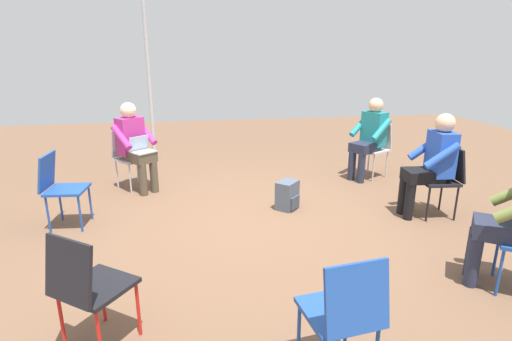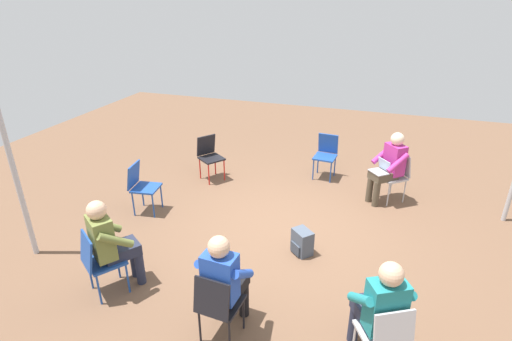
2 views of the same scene
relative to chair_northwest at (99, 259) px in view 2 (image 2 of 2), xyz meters
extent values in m
plane|color=brown|center=(1.98, -1.68, -0.50)|extent=(14.41, 14.41, 0.00)
cube|color=#1E4799|center=(0.06, -0.04, -0.06)|extent=(0.56, 0.56, 0.03)
cylinder|color=#1E4799|center=(0.30, 0.00, -0.29)|extent=(0.02, 0.02, 0.42)
cylinder|color=#1E4799|center=(0.10, -0.28, -0.29)|extent=(0.02, 0.02, 0.42)
cylinder|color=#1E4799|center=(0.02, 0.19, -0.29)|extent=(0.02, 0.02, 0.42)
cylinder|color=#1E4799|center=(-0.18, -0.08, -0.29)|extent=(0.02, 0.02, 0.42)
cube|color=#1E4799|center=(-0.10, 0.07, 0.15)|extent=(0.29, 0.36, 0.40)
cube|color=black|center=(-0.15, -1.61, -0.06)|extent=(0.43, 0.43, 0.03)
cylinder|color=black|center=(0.03, -1.45, -0.29)|extent=(0.02, 0.02, 0.42)
cylinder|color=black|center=(0.01, -1.79, -0.29)|extent=(0.02, 0.02, 0.42)
cylinder|color=black|center=(-0.31, -1.43, -0.29)|extent=(0.02, 0.02, 0.42)
cylinder|color=black|center=(-0.33, -1.77, -0.29)|extent=(0.02, 0.02, 0.42)
cube|color=black|center=(-0.34, -1.60, 0.15)|extent=(0.12, 0.39, 0.40)
cube|color=#B7B7BC|center=(3.55, -3.21, -0.06)|extent=(0.56, 0.56, 0.03)
cylinder|color=#B7B7BC|center=(3.31, -3.19, -0.29)|extent=(0.02, 0.02, 0.42)
cylinder|color=#B7B7BC|center=(3.57, -2.97, -0.29)|extent=(0.02, 0.02, 0.42)
cylinder|color=#B7B7BC|center=(3.53, -3.44, -0.29)|extent=(0.02, 0.02, 0.42)
cylinder|color=#B7B7BC|center=(3.79, -3.22, -0.29)|extent=(0.02, 0.02, 0.42)
cube|color=#B7B7BC|center=(3.68, -3.35, 0.15)|extent=(0.35, 0.32, 0.40)
cube|color=#1E4799|center=(4.09, -1.97, -0.06)|extent=(0.43, 0.43, 0.03)
cylinder|color=#1E4799|center=(3.91, -2.13, -0.29)|extent=(0.02, 0.02, 0.42)
cylinder|color=#1E4799|center=(3.94, -1.79, -0.29)|extent=(0.02, 0.02, 0.42)
cylinder|color=#1E4799|center=(4.25, -2.15, -0.29)|extent=(0.02, 0.02, 0.42)
cylinder|color=#1E4799|center=(4.28, -1.82, -0.29)|extent=(0.02, 0.02, 0.42)
cube|color=#1E4799|center=(4.28, -1.99, 0.15)|extent=(0.13, 0.39, 0.40)
cube|color=black|center=(3.34, 0.07, -0.06)|extent=(0.56, 0.56, 0.03)
cylinder|color=red|center=(3.38, -0.17, -0.29)|extent=(0.02, 0.02, 0.42)
cylinder|color=red|center=(3.11, 0.03, -0.29)|extent=(0.02, 0.02, 0.42)
cylinder|color=red|center=(3.58, 0.11, -0.29)|extent=(0.02, 0.02, 0.42)
cylinder|color=red|center=(3.30, 0.31, -0.29)|extent=(0.02, 0.02, 0.42)
cube|color=black|center=(3.45, 0.22, 0.15)|extent=(0.36, 0.30, 0.40)
cube|color=#B7B7BC|center=(-0.05, -3.18, -0.06)|extent=(0.54, 0.54, 0.03)
cylinder|color=#B7B7BC|center=(0.02, -2.95, -0.29)|extent=(0.02, 0.02, 0.42)
cylinder|color=#B7B7BC|center=(0.18, -3.25, -0.29)|extent=(0.02, 0.02, 0.42)
cube|color=#B7B7BC|center=(-0.22, -3.27, 0.15)|extent=(0.27, 0.38, 0.40)
cube|color=#1E4799|center=(1.87, 0.57, -0.06)|extent=(0.45, 0.45, 0.03)
cylinder|color=#1E4799|center=(2.07, 0.42, -0.29)|extent=(0.02, 0.02, 0.42)
cylinder|color=#1E4799|center=(1.73, 0.37, -0.29)|extent=(0.02, 0.02, 0.42)
cylinder|color=#1E4799|center=(2.02, 0.76, -0.29)|extent=(0.02, 0.02, 0.42)
cylinder|color=#1E4799|center=(1.68, 0.71, -0.29)|extent=(0.02, 0.02, 0.42)
cube|color=#1E4799|center=(1.85, 0.75, 0.15)|extent=(0.39, 0.15, 0.40)
cylinder|color=#4C4233|center=(3.25, -2.99, -0.27)|extent=(0.11, 0.11, 0.45)
cylinder|color=#4C4233|center=(3.39, -2.87, -0.27)|extent=(0.11, 0.11, 0.45)
cube|color=#4C4233|center=(3.43, -3.06, 0.01)|extent=(0.50, 0.51, 0.14)
cube|color=#B22D84|center=(3.55, -3.21, 0.27)|extent=(0.40, 0.39, 0.52)
sphere|color=beige|center=(3.55, -3.21, 0.63)|extent=(0.22, 0.22, 0.22)
cylinder|color=#B22D84|center=(3.34, -3.26, 0.30)|extent=(0.32, 0.36, 0.31)
cylinder|color=#B22D84|center=(3.64, -3.00, 0.30)|extent=(0.32, 0.36, 0.31)
cube|color=#9EA0A5|center=(3.36, -2.98, 0.09)|extent=(0.37, 0.36, 0.02)
cube|color=#B2D1F2|center=(3.43, -3.06, 0.20)|extent=(0.26, 0.23, 0.20)
cylinder|color=#23283D|center=(0.22, -2.93, -0.27)|extent=(0.11, 0.11, 0.45)
cylinder|color=#23283D|center=(0.31, -3.09, -0.27)|extent=(0.11, 0.11, 0.45)
cube|color=#23283D|center=(0.12, -3.09, 0.01)|extent=(0.51, 0.47, 0.14)
cube|color=teal|center=(-0.05, -3.18, 0.27)|extent=(0.36, 0.40, 0.52)
sphere|color=#DBAD89|center=(-0.05, -3.18, 0.63)|extent=(0.22, 0.22, 0.22)
cylinder|color=teal|center=(-0.06, -2.96, 0.30)|extent=(0.39, 0.27, 0.31)
cylinder|color=teal|center=(0.13, -3.31, 0.30)|extent=(0.39, 0.27, 0.31)
cylinder|color=black|center=(0.21, -1.55, -0.27)|extent=(0.11, 0.11, 0.45)
cylinder|color=black|center=(0.20, -1.73, -0.27)|extent=(0.11, 0.11, 0.45)
cube|color=black|center=(0.04, -1.63, 0.01)|extent=(0.44, 0.33, 0.14)
cube|color=blue|center=(-0.15, -1.61, 0.27)|extent=(0.25, 0.36, 0.52)
sphere|color=#DBAD89|center=(-0.15, -1.61, 0.63)|extent=(0.22, 0.22, 0.22)
cylinder|color=blue|center=(-0.03, -1.42, 0.30)|extent=(0.40, 0.12, 0.31)
cylinder|color=blue|center=(-0.07, -1.82, 0.30)|extent=(0.40, 0.12, 0.31)
cylinder|color=#23283D|center=(0.40, -0.17, -0.27)|extent=(0.11, 0.11, 0.45)
cylinder|color=#23283D|center=(0.30, -0.32, -0.27)|extent=(0.11, 0.11, 0.45)
cube|color=#23283D|center=(0.22, -0.15, 0.01)|extent=(0.52, 0.49, 0.14)
cube|color=olive|center=(0.06, -0.04, 0.27)|extent=(0.37, 0.40, 0.52)
sphere|color=#DBAD89|center=(0.06, -0.04, 0.63)|extent=(0.22, 0.22, 0.22)
cylinder|color=olive|center=(0.26, 0.06, 0.30)|extent=(0.38, 0.30, 0.31)
cylinder|color=olive|center=(0.03, -0.26, 0.30)|extent=(0.38, 0.30, 0.31)
cube|color=#475160|center=(1.55, -2.10, -0.32)|extent=(0.34, 0.34, 0.36)
cube|color=#39414D|center=(1.55, -2.10, -0.40)|extent=(0.32, 0.31, 0.16)
cylinder|color=#B2B2B7|center=(0.38, 1.44, 0.75)|extent=(0.07, 0.07, 2.48)
camera|label=1|loc=(2.67, 2.49, 1.43)|focal=28.00mm
camera|label=2|loc=(-3.04, -2.94, 2.87)|focal=28.00mm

